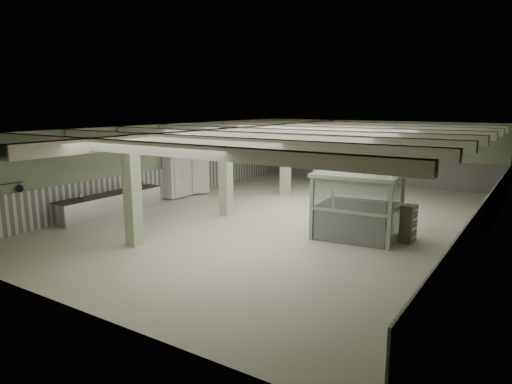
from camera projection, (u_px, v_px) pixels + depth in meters
The scene contains 34 objects.
floor at pixel (291, 218), 18.50m from camera, with size 20.00×20.00×0.00m, color beige.
ceiling at pixel (292, 128), 17.82m from camera, with size 14.00×20.00×0.02m, color beige.
wall_back at pixel (374, 152), 26.40m from camera, with size 14.00×0.02×3.60m, color #9BB08D.
wall_front at pixel (71, 232), 9.92m from camera, with size 14.00×0.02×3.60m, color #9BB08D.
wall_left at pixel (163, 162), 21.90m from camera, with size 0.02×20.00×3.60m, color #9BB08D.
wall_right at pixel (486, 192), 14.42m from camera, with size 0.02×20.00×3.60m, color #9BB08D.
wainscot_left at pixel (164, 184), 22.08m from camera, with size 0.05×19.90×1.50m, color silver.
wainscot_right at pixel (482, 224), 14.63m from camera, with size 0.05×19.90×1.50m, color silver.
wainscot_back at pixel (373, 170), 26.58m from camera, with size 13.90×0.05×1.50m, color silver.
girder at pixel (240, 132), 19.19m from camera, with size 0.45×19.90×0.40m, color silver.
beam_a at pixel (152, 149), 11.67m from camera, with size 13.90×0.35×0.32m, color silver.
beam_b at pixel (212, 142), 13.73m from camera, with size 13.90×0.35×0.32m, color silver.
beam_c at pixel (257, 137), 15.79m from camera, with size 13.90×0.35×0.32m, color silver.
beam_d at pixel (292, 133), 17.85m from camera, with size 13.90×0.35×0.32m, color silver.
beam_e at pixel (319, 130), 19.91m from camera, with size 13.90×0.35×0.32m, color silver.
beam_f at pixel (341, 128), 21.97m from camera, with size 13.90×0.35×0.32m, color silver.
beam_g at pixel (360, 126), 24.03m from camera, with size 13.90×0.35×0.32m, color silver.
column_a at pixel (132, 191), 14.55m from camera, with size 0.42×0.42×3.60m, color #B2C59F.
column_b at pixel (226, 172), 18.67m from camera, with size 0.42×0.42×3.60m, color #B2C59F.
column_c at pixel (286, 160), 22.79m from camera, with size 0.42×0.42×3.60m, color #B2C59F.
column_d at pixel (320, 153), 26.09m from camera, with size 0.42×0.42×3.60m, color #B2C59F.
hook_rail at pixel (7, 184), 15.59m from camera, with size 0.02×0.02×1.20m, color black.
pendant_front at pixel (226, 155), 13.54m from camera, with size 0.44×0.44×0.22m, color #2C392A.
pendant_mid at pixel (309, 142), 18.07m from camera, with size 0.44×0.44×0.22m, color #2C392A.
pendant_back at pixel (355, 135), 22.19m from camera, with size 0.44×0.44×0.22m, color #2C392A.
prep_counter at pixel (111, 204), 18.95m from camera, with size 0.86×4.94×0.91m.
pitcher_near at pixel (125, 187), 19.53m from camera, with size 0.19×0.22×0.29m, color silver, non-canonical shape.
pitcher_far at pixel (80, 196), 17.65m from camera, with size 0.16×0.19×0.24m, color silver, non-canonical shape.
veg_colander at pixel (139, 185), 20.17m from camera, with size 0.49×0.49×0.22m, color #403F44, non-canonical shape.
orange_bowl at pixel (137, 188), 19.90m from camera, with size 0.27×0.27×0.10m, color #B2B2B7.
skillet_far at pixel (20, 189), 15.94m from camera, with size 0.26×0.26×0.04m, color black.
walkin_cooler at pixel (184, 175), 22.67m from camera, with size 1.00×2.30×2.11m.
guard_booth at pixel (358, 192), 15.60m from camera, with size 3.03×2.65×2.39m.
filing_cabinet at pixel (408, 224), 15.17m from camera, with size 0.41×0.58×1.26m, color #535446.
Camera 1 is at (8.59, -15.84, 4.54)m, focal length 32.00 mm.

